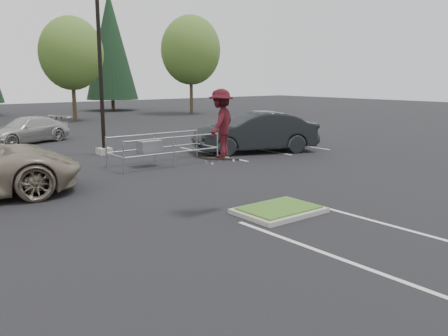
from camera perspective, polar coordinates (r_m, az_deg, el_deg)
ground at (r=12.71m, az=6.61°, el=-5.38°), size 120.00×120.00×0.00m
grass_median at (r=12.69m, az=6.62°, el=-5.04°), size 2.20×1.60×0.16m
stall_lines at (r=16.73m, az=-11.52°, el=-1.56°), size 22.62×17.60×0.01m
light_pole at (r=22.57m, az=-14.73°, el=13.10°), size 0.70×0.60×10.12m
decid_c at (r=41.17m, az=-17.90°, el=12.73°), size 5.12×5.12×8.38m
decid_d at (r=47.25m, az=-4.05°, el=13.71°), size 5.76×5.76×9.43m
conif_c at (r=53.28m, az=-13.49°, el=14.13°), size 5.50×5.50×12.50m
cart_corral at (r=19.32m, az=-8.52°, el=2.55°), size 4.44×1.63×1.25m
skateboarder at (r=12.22m, az=-0.49°, el=5.35°), size 1.31×1.16×1.90m
car_r_charc at (r=22.75m, az=3.78°, el=4.33°), size 6.16×4.08×1.92m
car_r_black at (r=27.57m, az=4.53°, el=5.05°), size 4.85×3.49×1.53m
car_far_silver at (r=28.09m, az=-22.54°, el=4.24°), size 5.24×3.50×1.41m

